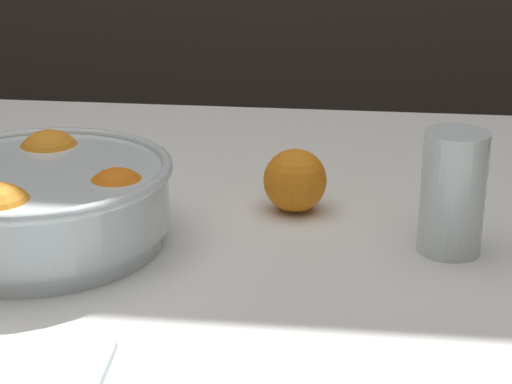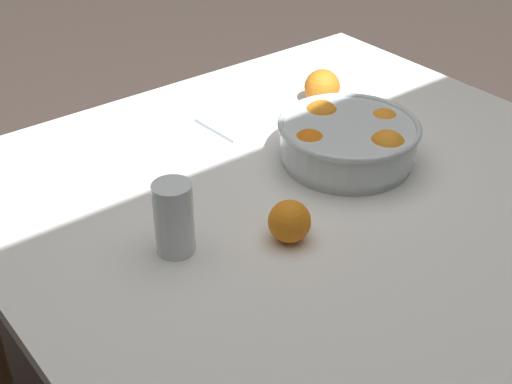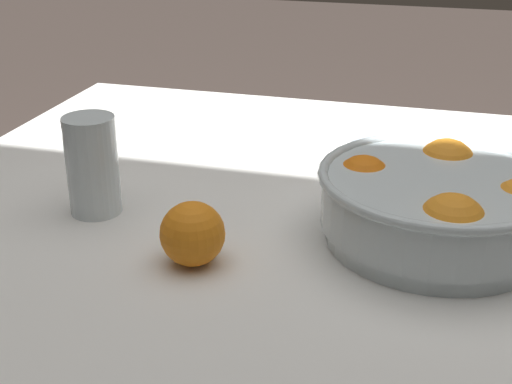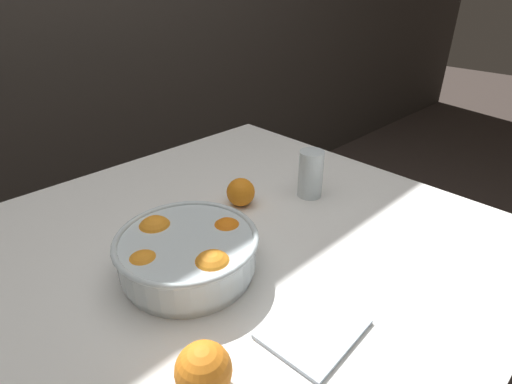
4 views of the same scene
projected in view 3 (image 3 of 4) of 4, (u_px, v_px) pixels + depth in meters
The scene contains 5 objects.
dining_table at pixel (335, 287), 0.87m from camera, with size 1.18×1.09×0.71m.
fruit_bowl at pixel (438, 203), 0.81m from camera, with size 0.28×0.28×0.10m.
juice_glass at pixel (93, 171), 0.88m from camera, with size 0.06×0.06×0.13m.
orange_loose_near_bowl at pixel (193, 234), 0.77m from camera, with size 0.07×0.07×0.07m, color orange.
napkin at pixel (402, 154), 1.08m from camera, with size 0.16×0.13×0.01m, color silver.
Camera 3 is at (-0.11, 0.74, 1.10)m, focal length 50.00 mm.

